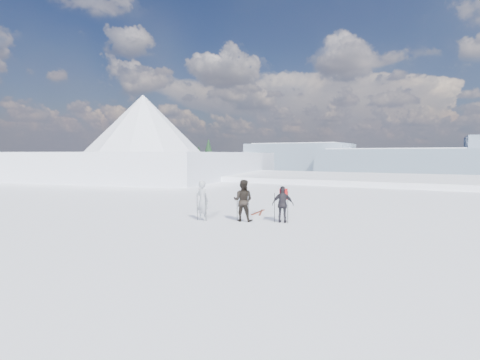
% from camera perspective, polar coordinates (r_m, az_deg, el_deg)
% --- Properties ---
extents(lake_basin, '(820.00, 820.00, 71.62)m').
position_cam_1_polar(lake_basin, '(41.91, 21.04, -9.12)').
color(lake_basin, white).
rests_on(lake_basin, ground).
extents(far_mountain_range, '(770.00, 110.00, 53.00)m').
position_cam_1_polar(far_mountain_range, '(466.14, 31.11, 2.19)').
color(far_mountain_range, slate).
rests_on(far_mountain_range, ground).
extents(near_ridge, '(31.37, 35.68, 25.62)m').
position_cam_1_polar(near_ridge, '(51.15, -10.03, -3.14)').
color(near_ridge, white).
rests_on(near_ridge, ground).
extents(skier_grey, '(0.69, 0.53, 1.70)m').
position_cam_1_polar(skier_grey, '(15.90, -5.70, -3.14)').
color(skier_grey, '#9BA0A9').
rests_on(skier_grey, ground).
extents(skier_dark, '(0.96, 0.81, 1.75)m').
position_cam_1_polar(skier_dark, '(15.65, 0.45, -3.14)').
color(skier_dark, black).
rests_on(skier_dark, ground).
extents(skier_pack, '(0.95, 0.59, 1.50)m').
position_cam_1_polar(skier_pack, '(15.43, 6.54, -3.73)').
color(skier_pack, black).
rests_on(skier_pack, ground).
extents(backpack, '(0.36, 0.26, 0.45)m').
position_cam_1_polar(backpack, '(15.57, 6.67, -0.03)').
color(backpack, red).
rests_on(backpack, skier_pack).
extents(ski_poles, '(3.67, 1.21, 1.31)m').
position_cam_1_polar(ski_poles, '(15.56, 0.40, -4.15)').
color(ski_poles, black).
rests_on(ski_poles, ground).
extents(skis_loose, '(0.69, 1.70, 0.03)m').
position_cam_1_polar(skis_loose, '(18.08, 2.98, -4.93)').
color(skis_loose, black).
rests_on(skis_loose, ground).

